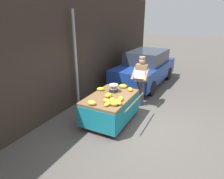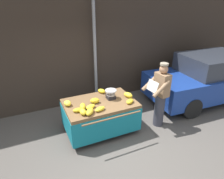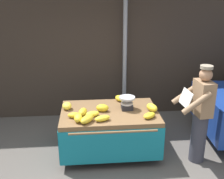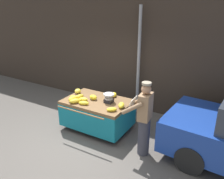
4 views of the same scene
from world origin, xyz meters
name	(u,v)px [view 3 (image 3 of 4)]	position (x,y,z in m)	size (l,w,h in m)	color
back_wall	(103,33)	(0.00, 2.67, 1.93)	(16.00, 0.24, 3.86)	#332821
street_pole	(125,51)	(0.45, 2.35, 1.57)	(0.09, 0.09, 3.14)	gray
banana_cart	(109,122)	(-0.02, 0.86, 0.61)	(1.72, 1.33, 0.82)	brown
weighing_scale	(127,103)	(0.30, 0.92, 0.94)	(0.28, 0.28, 0.24)	black
banana_bunch_0	(67,106)	(-0.76, 1.01, 0.89)	(0.16, 0.20, 0.13)	yellow
banana_bunch_1	(102,108)	(-0.14, 0.86, 0.89)	(0.16, 0.22, 0.13)	gold
banana_bunch_2	(102,118)	(-0.16, 0.48, 0.87)	(0.12, 0.26, 0.09)	yellow
banana_bunch_3	(149,115)	(0.62, 0.52, 0.87)	(0.14, 0.24, 0.09)	gold
banana_bunch_4	(152,107)	(0.73, 0.80, 0.89)	(0.15, 0.25, 0.13)	yellow
banana_bunch_5	(93,114)	(-0.32, 0.66, 0.87)	(0.13, 0.24, 0.09)	yellow
banana_bunch_6	(74,115)	(-0.62, 0.64, 0.87)	(0.12, 0.22, 0.09)	gold
banana_bunch_7	(120,98)	(0.22, 1.32, 0.88)	(0.15, 0.23, 0.11)	gold
banana_bunch_8	(78,118)	(-0.55, 0.49, 0.89)	(0.13, 0.21, 0.13)	yellow
banana_bunch_9	(87,119)	(-0.41, 0.45, 0.88)	(0.14, 0.30, 0.12)	gold
banana_bunch_10	(83,112)	(-0.48, 0.73, 0.88)	(0.13, 0.24, 0.12)	gold
vendor_person	(200,115)	(1.47, 0.46, 0.87)	(0.60, 0.55, 1.71)	#383842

